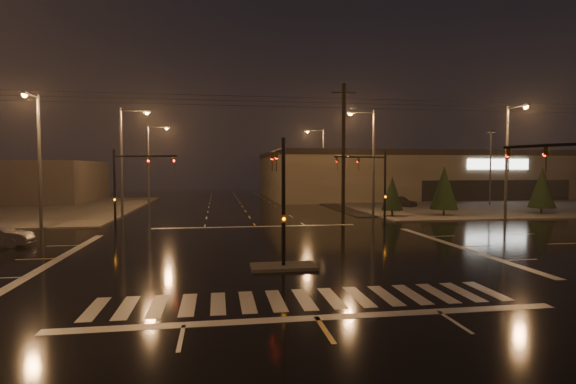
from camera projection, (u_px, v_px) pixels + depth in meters
name	position (u px, v px, depth m)	size (l,w,h in m)	color
ground	(273.00, 252.00, 24.65)	(140.00, 140.00, 0.00)	black
sidewalk_ne	(471.00, 203.00, 58.92)	(36.00, 36.00, 0.12)	#44423D
median_island	(284.00, 267.00, 20.70)	(3.00, 1.60, 0.15)	#44423D
crosswalk	(304.00, 299.00, 15.77)	(15.00, 2.60, 0.01)	beige
stop_bar_near	(317.00, 318.00, 13.80)	(16.00, 0.50, 0.01)	beige
stop_bar_far	(256.00, 227.00, 35.50)	(16.00, 0.50, 0.01)	beige
parking_lot	(516.00, 204.00, 57.73)	(50.00, 24.00, 0.08)	black
retail_building	(446.00, 173.00, 75.28)	(60.20, 28.30, 7.20)	brown
signal_mast_median	(281.00, 186.00, 21.43)	(0.25, 4.59, 6.00)	black
signal_mast_ne	(375.00, 179.00, 35.93)	(4.84, 1.86, 6.00)	black
signal_mast_nw	(128.00, 179.00, 32.97)	(4.84, 1.86, 6.00)	black
streetlight_1	(125.00, 155.00, 40.36)	(2.77, 0.32, 10.00)	#38383A
streetlight_2	(151.00, 159.00, 56.14)	(2.77, 0.32, 10.00)	#38383A
streetlight_3	(371.00, 156.00, 41.88)	(2.77, 0.32, 10.00)	#38383A
streetlight_4	(321.00, 160.00, 61.60)	(2.77, 0.32, 10.00)	#38383A
streetlight_5	(38.00, 152.00, 32.88)	(0.32, 2.77, 10.00)	#38383A
streetlight_6	(509.00, 155.00, 38.82)	(0.32, 2.77, 10.00)	#38383A
utility_pole_1	(344.00, 151.00, 39.39)	(2.20, 0.32, 12.00)	black
conifer_0	(392.00, 193.00, 42.19)	(2.00, 2.00, 3.82)	black
conifer_1	(444.00, 188.00, 42.99)	(2.62, 2.62, 4.80)	black
conifer_2	(542.00, 188.00, 44.63)	(2.57, 2.57, 4.72)	black
car_parked	(400.00, 201.00, 53.57)	(1.61, 4.01, 1.36)	black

